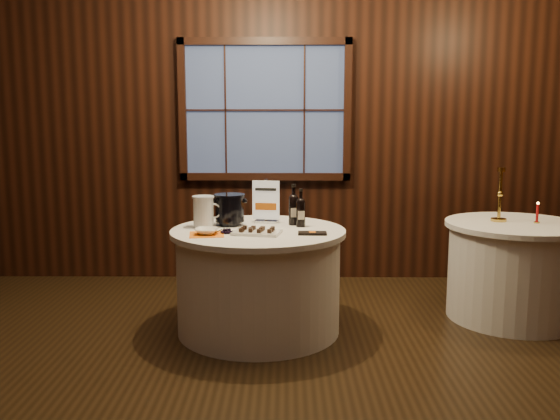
{
  "coord_description": "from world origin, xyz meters",
  "views": [
    {
      "loc": [
        0.21,
        -3.26,
        1.58
      ],
      "look_at": [
        0.16,
        0.9,
        0.93
      ],
      "focal_mm": 38.0,
      "sensor_mm": 36.0,
      "label": 1
    }
  ],
  "objects_px": {
    "main_table": "(258,280)",
    "port_bottle_right": "(301,210)",
    "side_table": "(514,270)",
    "ice_bucket": "(230,209)",
    "red_candle": "(537,215)",
    "cracker_bowl": "(207,231)",
    "brass_candlestick": "(500,202)",
    "sign_stand": "(266,208)",
    "grape_bunch": "(227,231)",
    "port_bottle_left": "(294,207)",
    "glass_pitcher": "(204,211)",
    "chocolate_box": "(312,233)",
    "chocolate_plate": "(257,231)"
  },
  "relations": [
    {
      "from": "sign_stand",
      "to": "chocolate_box",
      "type": "distance_m",
      "value": 0.58
    },
    {
      "from": "port_bottle_right",
      "to": "chocolate_plate",
      "type": "bearing_deg",
      "value": -142.46
    },
    {
      "from": "chocolate_plate",
      "to": "main_table",
      "type": "bearing_deg",
      "value": 89.46
    },
    {
      "from": "port_bottle_left",
      "to": "cracker_bowl",
      "type": "xyz_separation_m",
      "value": [
        -0.61,
        -0.39,
        -0.11
      ]
    },
    {
      "from": "sign_stand",
      "to": "ice_bucket",
      "type": "relative_size",
      "value": 1.43
    },
    {
      "from": "port_bottle_left",
      "to": "glass_pitcher",
      "type": "distance_m",
      "value": 0.68
    },
    {
      "from": "side_table",
      "to": "port_bottle_left",
      "type": "height_order",
      "value": "port_bottle_left"
    },
    {
      "from": "port_bottle_left",
      "to": "main_table",
      "type": "bearing_deg",
      "value": -154.37
    },
    {
      "from": "side_table",
      "to": "red_candle",
      "type": "height_order",
      "value": "red_candle"
    },
    {
      "from": "port_bottle_right",
      "to": "red_candle",
      "type": "bearing_deg",
      "value": 0.86
    },
    {
      "from": "main_table",
      "to": "port_bottle_right",
      "type": "xyz_separation_m",
      "value": [
        0.31,
        0.11,
        0.51
      ]
    },
    {
      "from": "side_table",
      "to": "ice_bucket",
      "type": "relative_size",
      "value": 4.54
    },
    {
      "from": "ice_bucket",
      "to": "cracker_bowl",
      "type": "height_order",
      "value": "ice_bucket"
    },
    {
      "from": "cracker_bowl",
      "to": "brass_candlestick",
      "type": "distance_m",
      "value": 2.31
    },
    {
      "from": "port_bottle_right",
      "to": "cracker_bowl",
      "type": "relative_size",
      "value": 1.73
    },
    {
      "from": "brass_candlestick",
      "to": "sign_stand",
      "type": "bearing_deg",
      "value": -177.17
    },
    {
      "from": "main_table",
      "to": "chocolate_box",
      "type": "bearing_deg",
      "value": -25.78
    },
    {
      "from": "port_bottle_left",
      "to": "red_candle",
      "type": "xyz_separation_m",
      "value": [
        1.89,
        0.09,
        -0.07
      ]
    },
    {
      "from": "brass_candlestick",
      "to": "chocolate_plate",
      "type": "bearing_deg",
      "value": -164.08
    },
    {
      "from": "port_bottle_right",
      "to": "chocolate_plate",
      "type": "relative_size",
      "value": 0.79
    },
    {
      "from": "port_bottle_left",
      "to": "brass_candlestick",
      "type": "relative_size",
      "value": 0.73
    },
    {
      "from": "side_table",
      "to": "sign_stand",
      "type": "distance_m",
      "value": 2.01
    },
    {
      "from": "side_table",
      "to": "ice_bucket",
      "type": "bearing_deg",
      "value": -176.5
    },
    {
      "from": "side_table",
      "to": "chocolate_box",
      "type": "relative_size",
      "value": 5.43
    },
    {
      "from": "brass_candlestick",
      "to": "side_table",
      "type": "bearing_deg",
      "value": -27.85
    },
    {
      "from": "red_candle",
      "to": "ice_bucket",
      "type": "bearing_deg",
      "value": -177.24
    },
    {
      "from": "sign_stand",
      "to": "red_candle",
      "type": "height_order",
      "value": "sign_stand"
    },
    {
      "from": "red_candle",
      "to": "side_table",
      "type": "bearing_deg",
      "value": 171.65
    },
    {
      "from": "grape_bunch",
      "to": "brass_candlestick",
      "type": "relative_size",
      "value": 0.35
    },
    {
      "from": "brass_candlestick",
      "to": "red_candle",
      "type": "xyz_separation_m",
      "value": [
        0.27,
        -0.08,
        -0.09
      ]
    },
    {
      "from": "sign_stand",
      "to": "red_candle",
      "type": "distance_m",
      "value": 2.1
    },
    {
      "from": "sign_stand",
      "to": "red_candle",
      "type": "relative_size",
      "value": 2.05
    },
    {
      "from": "port_bottle_left",
      "to": "cracker_bowl",
      "type": "relative_size",
      "value": 1.88
    },
    {
      "from": "main_table",
      "to": "brass_candlestick",
      "type": "xyz_separation_m",
      "value": [
        1.88,
        0.36,
        0.54
      ]
    },
    {
      "from": "grape_bunch",
      "to": "brass_candlestick",
      "type": "xyz_separation_m",
      "value": [
        2.09,
        0.53,
        0.14
      ]
    },
    {
      "from": "sign_stand",
      "to": "brass_candlestick",
      "type": "bearing_deg",
      "value": 11.94
    },
    {
      "from": "sign_stand",
      "to": "brass_candlestick",
      "type": "height_order",
      "value": "brass_candlestick"
    },
    {
      "from": "port_bottle_left",
      "to": "brass_candlestick",
      "type": "xyz_separation_m",
      "value": [
        1.62,
        0.18,
        0.02
      ]
    },
    {
      "from": "red_candle",
      "to": "main_table",
      "type": "bearing_deg",
      "value": -172.61
    },
    {
      "from": "grape_bunch",
      "to": "cracker_bowl",
      "type": "relative_size",
      "value": 0.89
    },
    {
      "from": "side_table",
      "to": "chocolate_plate",
      "type": "xyz_separation_m",
      "value": [
        -2.0,
        -0.47,
        0.4
      ]
    },
    {
      "from": "sign_stand",
      "to": "chocolate_box",
      "type": "xyz_separation_m",
      "value": [
        0.34,
        -0.46,
        -0.11
      ]
    },
    {
      "from": "sign_stand",
      "to": "grape_bunch",
      "type": "relative_size",
      "value": 2.31
    },
    {
      "from": "glass_pitcher",
      "to": "brass_candlestick",
      "type": "bearing_deg",
      "value": 2.67
    },
    {
      "from": "main_table",
      "to": "ice_bucket",
      "type": "height_order",
      "value": "ice_bucket"
    },
    {
      "from": "main_table",
      "to": "glass_pitcher",
      "type": "distance_m",
      "value": 0.65
    },
    {
      "from": "chocolate_plate",
      "to": "chocolate_box",
      "type": "xyz_separation_m",
      "value": [
        0.39,
        -0.01,
        -0.01
      ]
    },
    {
      "from": "red_candle",
      "to": "cracker_bowl",
      "type": "bearing_deg",
      "value": -169.0
    },
    {
      "from": "port_bottle_right",
      "to": "glass_pitcher",
      "type": "relative_size",
      "value": 1.22
    },
    {
      "from": "main_table",
      "to": "glass_pitcher",
      "type": "relative_size",
      "value": 5.46
    }
  ]
}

